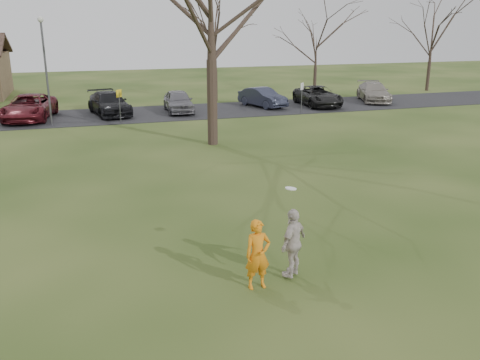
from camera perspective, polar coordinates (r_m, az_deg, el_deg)
name	(u,v)px	position (r m, az deg, el deg)	size (l,w,h in m)	color
ground	(292,291)	(12.15, 5.78, -12.15)	(120.00, 120.00, 0.00)	#1E380F
parking_strip	(147,114)	(35.46, -10.29, 7.27)	(62.00, 6.50, 0.04)	black
player_defender	(258,255)	(11.86, 1.99, -8.30)	(0.61, 0.40, 1.67)	orange
car_2	(29,107)	(35.23, -22.43, 7.52)	(2.59, 5.62, 1.56)	#5B151D
car_3	(109,103)	(35.48, -14.36, 8.27)	(2.08, 5.11, 1.48)	black
car_4	(178,101)	(35.68, -6.88, 8.72)	(1.75, 4.35, 1.48)	slate
car_5	(263,97)	(37.71, 2.53, 9.19)	(1.45, 4.16, 1.37)	#292D3E
car_6	(318,96)	(38.66, 8.66, 9.24)	(2.35, 5.10, 1.42)	black
car_7	(374,92)	(41.74, 14.67, 9.47)	(2.01, 4.95, 1.44)	gray
catching_play	(293,242)	(12.32, 5.95, -6.93)	(1.04, 0.94, 2.19)	#BEB2AA
lamp_post	(45,58)	(32.30, -20.93, 12.57)	(0.34, 0.34, 6.27)	#47474C
sign_yellow	(119,100)	(32.10, -13.29, 8.66)	(0.35, 0.35, 2.08)	#47474C
sign_white	(302,92)	(35.06, 6.90, 9.68)	(0.35, 0.35, 2.08)	#47474C
small_tree_row	(193,50)	(40.75, -5.25, 14.20)	(55.00, 5.90, 8.50)	#352821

